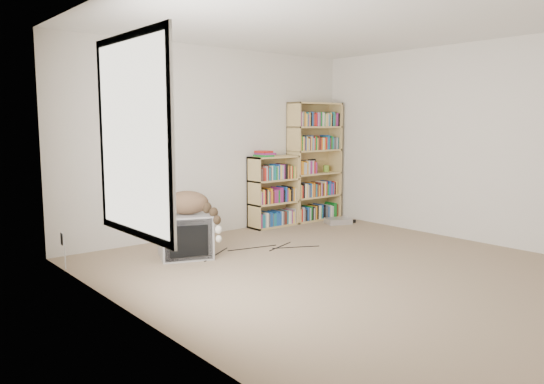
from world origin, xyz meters
TOP-DOWN VIEW (x-y plane):
  - floor at (0.00, 0.00)m, footprint 4.50×5.00m
  - wall_back at (0.00, 2.50)m, footprint 4.50×0.02m
  - wall_left at (-2.25, 0.00)m, footprint 0.02×5.00m
  - wall_right at (2.25, 0.00)m, footprint 0.02×5.00m
  - ceiling at (0.00, 0.00)m, footprint 4.50×5.00m
  - window at (-2.24, 0.20)m, footprint 0.02×1.22m
  - crt_tv at (-1.00, 1.61)m, footprint 0.71×0.68m
  - cat at (-0.97, 1.51)m, footprint 0.61×0.76m
  - bookcase_tall at (1.72, 2.36)m, footprint 0.90×0.30m
  - bookcase_short at (0.90, 2.36)m, footprint 0.75×0.30m
  - book_stack at (0.71, 2.32)m, footprint 0.20×0.26m
  - green_mug at (1.96, 2.34)m, footprint 0.10×0.10m
  - framed_print at (1.77, 2.44)m, footprint 0.15×0.05m
  - dvd_player at (1.77, 1.87)m, footprint 0.43×0.38m
  - wall_outlet at (-2.24, 1.95)m, footprint 0.01×0.08m
  - floor_cables at (-0.20, 1.38)m, footprint 1.20×0.70m

SIDE VIEW (x-z plane):
  - floor at x=0.00m, z-range -0.01..0.01m
  - floor_cables at x=-0.20m, z-range 0.00..0.01m
  - dvd_player at x=1.77m, z-range 0.00..0.08m
  - crt_tv at x=-1.00m, z-range 0.00..0.49m
  - wall_outlet at x=-2.24m, z-range 0.26..0.39m
  - bookcase_short at x=0.90m, z-range -0.04..0.99m
  - cat at x=-0.97m, z-range 0.30..0.88m
  - green_mug at x=1.96m, z-range 0.74..0.84m
  - framed_print at x=1.77m, z-range 0.74..0.94m
  - bookcase_tall at x=1.72m, z-range -0.04..1.76m
  - book_stack at x=0.71m, z-range 1.03..1.11m
  - wall_back at x=0.00m, z-range 0.00..2.50m
  - wall_left at x=-2.25m, z-range 0.00..2.50m
  - wall_right at x=2.25m, z-range 0.00..2.50m
  - window at x=-2.24m, z-range 0.64..2.16m
  - ceiling at x=0.00m, z-range 2.49..2.51m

